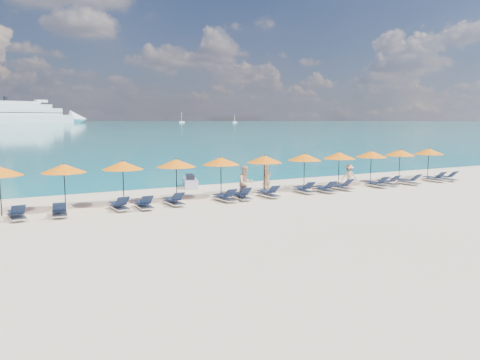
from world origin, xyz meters
name	(u,v)px	position (x,y,z in m)	size (l,w,h in m)	color
ground	(270,213)	(0.00, 0.00, 0.00)	(1400.00, 1400.00, 0.00)	beige
sea	(2,123)	(0.00, 660.00, 0.01)	(1600.00, 1300.00, 0.01)	#1FA9B2
cruise_ship	(35,115)	(30.26, 532.96, 8.57)	(119.32, 47.67, 32.95)	white
sailboat_near	(182,122)	(199.04, 536.40, 1.30)	(6.89, 2.30, 12.64)	white
sailboat_far	(235,122)	(251.49, 493.31, 1.06)	(5.66, 1.89, 10.37)	white
jetski	(190,182)	(-0.13, 9.55, 0.32)	(1.42, 2.34, 0.78)	#AEA9C8
beachgoer_a	(267,179)	(3.01, 5.34, 0.81)	(0.59, 0.39, 1.62)	tan
beachgoer_b	(245,183)	(0.64, 3.60, 0.93)	(0.90, 0.52, 1.86)	tan
beachgoer_c	(349,176)	(8.62, 4.58, 0.73)	(0.94, 0.44, 1.46)	tan
umbrella_3	(64,168)	(-8.25, 5.01, 2.02)	(2.10, 2.10, 2.28)	black
umbrella_4	(123,165)	(-5.45, 5.19, 2.02)	(2.10, 2.10, 2.28)	black
umbrella_5	(176,163)	(-2.69, 5.06, 2.02)	(2.10, 2.10, 2.28)	black
umbrella_6	(221,161)	(-0.11, 5.05, 2.02)	(2.10, 2.10, 2.28)	black
umbrella_7	(264,159)	(2.64, 4.99, 2.02)	(2.10, 2.10, 2.28)	black
umbrella_8	(304,157)	(5.56, 5.15, 2.02)	(2.10, 2.10, 2.28)	black
umbrella_9	(339,156)	(8.23, 5.15, 2.02)	(2.10, 2.10, 2.28)	black
umbrella_10	(371,154)	(10.85, 5.06, 2.02)	(2.10, 2.10, 2.28)	black
umbrella_11	(400,153)	(13.63, 5.22, 2.02)	(2.10, 2.10, 2.28)	black
umbrella_12	(429,151)	(16.38, 5.15, 2.02)	(2.10, 2.10, 2.28)	black
lounger_4	(17,214)	(-10.39, 3.90, 0.24)	(0.77, 1.75, 0.66)	silver
lounger_5	(59,211)	(-8.68, 3.75, 0.24)	(0.78, 1.75, 0.66)	silver
lounger_6	(119,205)	(-5.97, 3.97, 0.24)	(0.72, 1.73, 0.66)	silver
lounger_7	(144,204)	(-4.85, 3.74, 0.24)	(0.67, 1.72, 0.66)	silver
lounger_8	(174,201)	(-3.25, 3.96, 0.24)	(0.69, 1.72, 0.66)	silver
lounger_9	(225,197)	(-0.50, 3.74, 0.24)	(0.78, 1.75, 0.66)	silver
lounger_10	(241,196)	(0.51, 3.82, 0.24)	(0.74, 1.74, 0.66)	silver
lounger_11	(269,193)	(2.22, 3.80, 0.24)	(0.63, 1.70, 0.66)	silver
lounger_12	(304,189)	(4.82, 4.10, 0.24)	(0.69, 1.72, 0.66)	silver
lounger_13	(325,189)	(6.04, 3.73, 0.24)	(0.66, 1.71, 0.66)	silver
lounger_14	(342,186)	(7.57, 4.03, 0.24)	(0.74, 1.74, 0.66)	silver
lounger_15	(377,184)	(10.32, 3.88, 0.24)	(0.67, 1.72, 0.66)	silver
lounger_16	(389,182)	(11.47, 4.06, 0.24)	(0.73, 1.74, 0.66)	silver
lounger_17	(409,181)	(13.07, 3.83, 0.24)	(0.79, 1.76, 0.66)	silver
lounger_18	(435,178)	(15.79, 4.04, 0.24)	(0.72, 1.73, 0.66)	silver
lounger_19	(446,178)	(16.89, 3.96, 0.24)	(0.63, 1.70, 0.66)	silver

